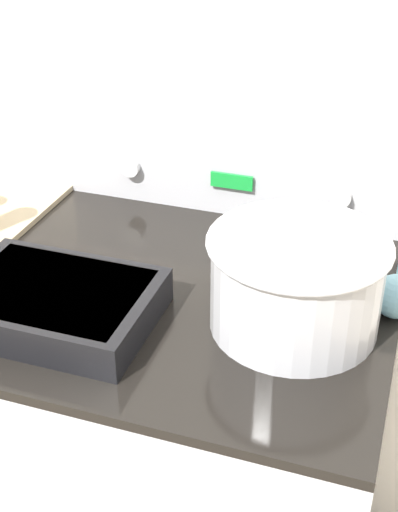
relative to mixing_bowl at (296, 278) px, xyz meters
The scene contains 6 objects.
kitchen_wall 0.54m from the mixing_bowl, 115.75° to the left, with size 8.00×0.05×2.50m.
stove_range 0.58m from the mixing_bowl, 167.03° to the left, with size 0.76×0.72×0.90m.
control_panel 0.42m from the mixing_bowl, 119.32° to the left, with size 0.76×0.07×0.15m.
mixing_bowl is the anchor object (origin of this frame).
casserole_dish 0.40m from the mixing_bowl, 163.65° to the right, with size 0.33×0.24×0.06m.
ladle 0.19m from the mixing_bowl, 30.64° to the left, with size 0.08×0.27×0.08m.
Camera 1 is at (0.36, -0.66, 1.61)m, focal length 50.00 mm.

